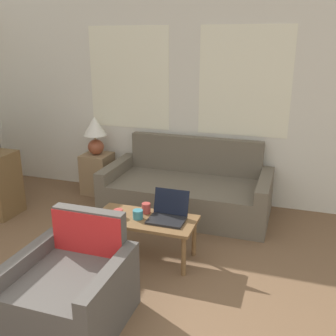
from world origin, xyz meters
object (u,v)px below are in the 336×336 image
at_px(couch, 188,191).
at_px(laptop, 168,213).
at_px(cup_navy, 146,208).
at_px(armchair, 72,291).
at_px(cup_yellow, 118,213).
at_px(table_lamp, 95,132).
at_px(cup_white, 138,214).
at_px(coffee_table, 145,223).

height_order(couch, laptop, couch).
relative_size(couch, cup_navy, 19.72).
xyz_separation_m(armchair, cup_yellow, (-0.07, 0.96, 0.20)).
relative_size(armchair, table_lamp, 1.58).
bearing_deg(laptop, cup_yellow, -167.13).
height_order(couch, cup_white, couch).
xyz_separation_m(table_lamp, cup_navy, (1.22, -1.28, -0.39)).
relative_size(table_lamp, cup_white, 5.29).
bearing_deg(table_lamp, coffee_table, -47.95).
bearing_deg(cup_yellow, cup_white, 5.99).
xyz_separation_m(armchair, cup_navy, (0.15, 1.13, 0.21)).
bearing_deg(table_lamp, cup_white, -49.88).
relative_size(laptop, cup_white, 3.51).
distance_m(couch, cup_navy, 1.11).
distance_m(couch, laptop, 1.17).
bearing_deg(cup_navy, cup_white, -100.64).
bearing_deg(cup_white, cup_yellow, -174.01).
height_order(laptop, cup_navy, laptop).
xyz_separation_m(couch, cup_yellow, (-0.34, -1.25, 0.20)).
xyz_separation_m(table_lamp, laptop, (1.47, -1.33, -0.38)).
bearing_deg(cup_navy, cup_yellow, -143.29).
distance_m(coffee_table, laptop, 0.25).
xyz_separation_m(cup_navy, cup_yellow, (-0.22, -0.16, -0.01)).
bearing_deg(cup_yellow, couch, 74.65).
height_order(coffee_table, cup_white, cup_white).
bearing_deg(cup_navy, couch, 83.59).
bearing_deg(cup_navy, laptop, -13.19).
height_order(couch, table_lamp, table_lamp).
relative_size(coffee_table, cup_white, 10.09).
xyz_separation_m(coffee_table, cup_navy, (-0.03, 0.12, 0.10)).
xyz_separation_m(couch, cup_navy, (-0.12, -1.08, 0.21)).
xyz_separation_m(laptop, cup_navy, (-0.25, 0.06, -0.01)).
relative_size(laptop, cup_navy, 3.40).
bearing_deg(cup_white, laptop, 17.53).
relative_size(cup_yellow, cup_white, 0.91).
xyz_separation_m(couch, laptop, (0.13, -1.14, 0.22)).
bearing_deg(cup_navy, armchair, -97.64).
distance_m(cup_yellow, cup_white, 0.19).
bearing_deg(cup_yellow, table_lamp, 124.85).
relative_size(couch, coffee_table, 2.02).
distance_m(armchair, cup_navy, 1.16).
height_order(table_lamp, coffee_table, table_lamp).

